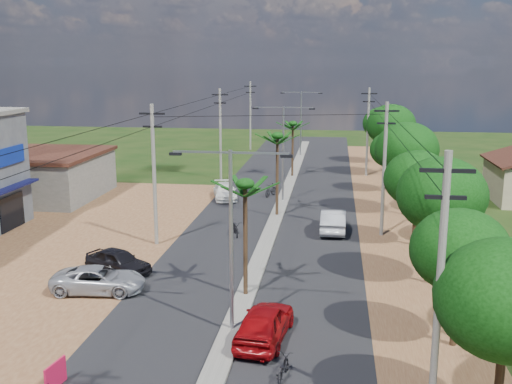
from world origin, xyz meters
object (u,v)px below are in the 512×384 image
at_px(car_red_near, 265,324).
at_px(car_parked_silver, 99,280).
at_px(car_silver_mid, 333,221).
at_px(car_white_far, 225,192).
at_px(car_parked_dark, 118,262).
at_px(moto_rider_east, 283,369).
at_px(roadside_sign, 56,376).

xyz_separation_m(car_red_near, car_parked_silver, (-9.00, 4.27, -0.14)).
height_order(car_silver_mid, car_white_far, car_silver_mid).
bearing_deg(car_parked_dark, moto_rider_east, -111.10).
height_order(car_red_near, car_parked_dark, car_red_near).
bearing_deg(moto_rider_east, car_white_far, -68.11).
relative_size(car_parked_dark, roadside_sign, 3.32).
bearing_deg(roadside_sign, car_parked_silver, 111.62).
relative_size(car_red_near, car_silver_mid, 0.96).
relative_size(car_silver_mid, car_parked_dark, 1.20).
height_order(car_parked_silver, car_parked_dark, car_parked_dark).
relative_size(car_red_near, car_parked_dark, 1.15).
relative_size(car_parked_dark, moto_rider_east, 2.43).
relative_size(car_white_far, car_parked_silver, 0.96).
bearing_deg(car_silver_mid, car_white_far, -43.52).
height_order(car_parked_silver, roadside_sign, car_parked_silver).
distance_m(car_white_far, roadside_sign, 30.81).
xyz_separation_m(car_red_near, car_white_far, (-6.50, 26.09, -0.14)).
xyz_separation_m(car_red_near, car_silver_mid, (2.76, 17.07, 0.01)).
bearing_deg(car_parked_dark, roadside_sign, -146.21).
height_order(car_red_near, roadside_sign, car_red_near).
height_order(car_red_near, car_parked_silver, car_red_near).
bearing_deg(roadside_sign, moto_rider_east, 20.74).
relative_size(car_silver_mid, moto_rider_east, 2.92).
bearing_deg(car_parked_dark, car_parked_silver, -155.82).
relative_size(car_silver_mid, car_parked_silver, 1.03).
xyz_separation_m(car_white_far, moto_rider_east, (7.55, -29.14, -0.22)).
bearing_deg(car_parked_silver, moto_rider_east, -131.01).
relative_size(car_parked_silver, roadside_sign, 3.89).
height_order(moto_rider_east, roadside_sign, roadside_sign).
relative_size(car_white_far, car_parked_dark, 1.12).
xyz_separation_m(car_silver_mid, car_parked_dark, (-11.76, -9.97, -0.11)).
height_order(car_parked_silver, moto_rider_east, car_parked_silver).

